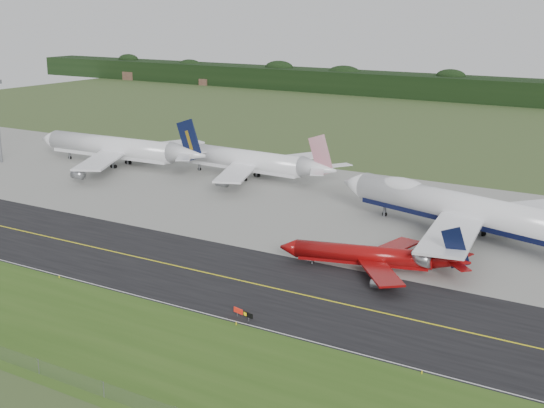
{
  "coord_description": "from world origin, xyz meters",
  "views": [
    {
      "loc": [
        70.17,
        -110.28,
        48.61
      ],
      "look_at": [
        -12.5,
        22.0,
        7.18
      ],
      "focal_mm": 50.0,
      "sensor_mm": 36.0,
      "label": 1
    }
  ],
  "objects_px": {
    "jet_ba_747": "(467,210)",
    "taxiway_sign": "(243,313)",
    "jet_star_tail": "(250,161)",
    "jet_red_737": "(374,256)",
    "jet_navy_gold": "(120,149)"
  },
  "relations": [
    {
      "from": "jet_star_tail",
      "to": "taxiway_sign",
      "type": "xyz_separation_m",
      "value": [
        54.41,
        -83.69,
        -4.03
      ]
    },
    {
      "from": "jet_ba_747",
      "to": "taxiway_sign",
      "type": "xyz_separation_m",
      "value": [
        -15.98,
        -61.29,
        -5.09
      ]
    },
    {
      "from": "jet_star_tail",
      "to": "taxiway_sign",
      "type": "bearing_deg",
      "value": -56.97
    },
    {
      "from": "jet_ba_747",
      "to": "jet_navy_gold",
      "type": "distance_m",
      "value": 114.91
    },
    {
      "from": "jet_ba_747",
      "to": "jet_navy_gold",
      "type": "relative_size",
      "value": 1.09
    },
    {
      "from": "jet_navy_gold",
      "to": "jet_star_tail",
      "type": "bearing_deg",
      "value": 8.84
    },
    {
      "from": "jet_red_737",
      "to": "jet_navy_gold",
      "type": "relative_size",
      "value": 0.55
    },
    {
      "from": "jet_ba_747",
      "to": "jet_navy_gold",
      "type": "bearing_deg",
      "value": 172.17
    },
    {
      "from": "jet_red_737",
      "to": "jet_star_tail",
      "type": "distance_m",
      "value": 80.92
    },
    {
      "from": "jet_ba_747",
      "to": "jet_navy_gold",
      "type": "xyz_separation_m",
      "value": [
        -113.84,
        15.65,
        -0.64
      ]
    },
    {
      "from": "jet_red_737",
      "to": "jet_navy_gold",
      "type": "height_order",
      "value": "jet_navy_gold"
    },
    {
      "from": "jet_navy_gold",
      "to": "jet_star_tail",
      "type": "height_order",
      "value": "jet_navy_gold"
    },
    {
      "from": "jet_ba_747",
      "to": "jet_navy_gold",
      "type": "height_order",
      "value": "jet_ba_747"
    },
    {
      "from": "jet_ba_747",
      "to": "jet_star_tail",
      "type": "height_order",
      "value": "jet_ba_747"
    },
    {
      "from": "jet_red_737",
      "to": "taxiway_sign",
      "type": "distance_m",
      "value": 33.07
    }
  ]
}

